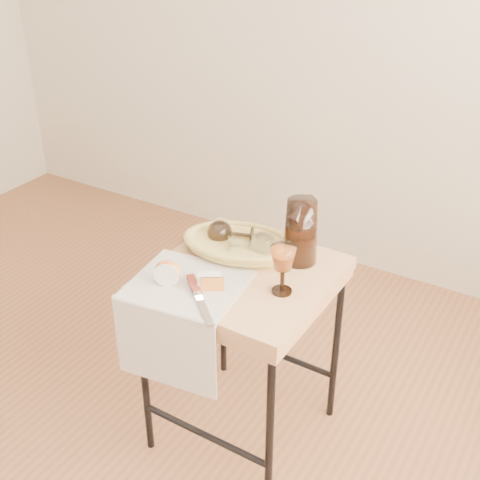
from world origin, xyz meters
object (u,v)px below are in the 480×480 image
Objects in this scene: bread_basket at (239,246)px; table_knife at (199,297)px; side_table at (243,356)px; pitcher at (301,231)px; goblet_lying_b at (249,244)px; tea_towel at (187,284)px; wine_goblet at (283,270)px; goblet_lying_a at (233,234)px; apple_half at (168,272)px.

bread_basket reaches higher than table_knife.
side_table is 0.47m from pitcher.
side_table is at bearing -64.83° from bread_basket.
pitcher is at bearing -3.34° from goblet_lying_b.
pitcher reaches higher than tea_towel.
side_table is 0.44m from wine_goblet.
pitcher is 0.19m from wine_goblet.
pitcher is at bearing 171.98° from goblet_lying_a.
goblet_lying_b is 0.55× the size of table_knife.
pitcher is (0.12, 0.15, 0.43)m from side_table.
side_table is 0.41m from goblet_lying_a.
tea_towel is at bearing -156.25° from wine_goblet.
bread_basket is at bearing 150.28° from wine_goblet.
pitcher reaches higher than apple_half.
wine_goblet is (0.17, -0.11, 0.02)m from goblet_lying_b.
apple_half is at bearing -118.77° from pitcher.
goblet_lying_a reaches higher than bread_basket.
side_table is 0.38m from tea_towel.
bread_basket is 0.29m from table_knife.
apple_half reaches higher than tea_towel.
goblet_lying_b is (0.05, -0.02, 0.03)m from bread_basket.
table_knife is (0.13, -0.03, -0.03)m from apple_half.
wine_goblet reaches higher than apple_half.
bread_basket reaches higher than side_table.
apple_half is at bearing -120.64° from bread_basket.
pitcher reaches higher than side_table.
table_knife is (0.04, -0.29, -0.01)m from bread_basket.
goblet_lying_a is 1.64× the size of apple_half.
goblet_lying_b is 0.17m from pitcher.
side_table is at bearing 124.24° from table_knife.
bread_basket is at bearing 128.25° from side_table.
bread_basket is 0.21m from pitcher.
apple_half is at bearing -132.02° from side_table.
tea_towel is 0.29m from wine_goblet.
tea_towel is 1.31× the size of pitcher.
tea_towel is 0.24m from bread_basket.
goblet_lying_a is at bearing 145.52° from table_knife.
wine_goblet is at bearing -13.60° from side_table.
pitcher is at bearing 109.53° from table_knife.
apple_half is (-0.08, -0.26, 0.02)m from bread_basket.
tea_towel is at bearing -124.86° from side_table.
pitcher is (0.22, 0.29, 0.10)m from tea_towel.
goblet_lying_b is (-0.02, 0.07, 0.38)m from side_table.
wine_goblet is at bearing -67.55° from pitcher.
wine_goblet is (0.25, -0.14, 0.02)m from goblet_lying_a.
goblet_lying_b is at bearing 62.78° from tea_towel.
goblet_lying_a is 0.08m from goblet_lying_b.
table_knife is at bearing -40.40° from tea_towel.
pitcher is 0.42m from apple_half.
pitcher reaches higher than wine_goblet.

